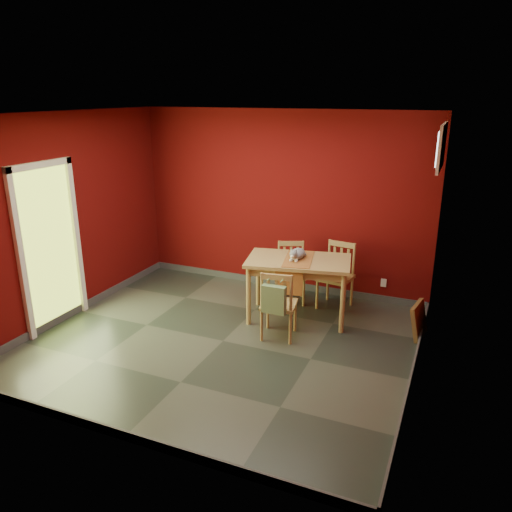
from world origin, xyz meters
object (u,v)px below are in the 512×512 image
at_px(tote_bag, 274,299).
at_px(picture_frame, 419,320).
at_px(dining_table, 298,267).
at_px(chair_near, 278,304).
at_px(chair_far_left, 291,272).
at_px(chair_far_right, 337,275).
at_px(cat, 297,252).

bearing_deg(tote_bag, picture_frame, 30.50).
relative_size(dining_table, picture_frame, 3.26).
height_order(chair_near, tote_bag, chair_near).
relative_size(dining_table, chair_near, 1.65).
relative_size(dining_table, chair_far_left, 1.69).
xyz_separation_m(chair_far_right, picture_frame, (1.19, -0.51, -0.26)).
bearing_deg(chair_near, picture_frame, 24.10).
xyz_separation_m(dining_table, picture_frame, (1.56, 0.08, -0.52)).
xyz_separation_m(dining_table, chair_far_left, (-0.28, 0.54, -0.29)).
xyz_separation_m(chair_far_right, chair_near, (-0.42, -1.23, -0.02)).
xyz_separation_m(tote_bag, picture_frame, (1.58, 0.93, -0.38)).
bearing_deg(cat, tote_bag, -113.88).
xyz_separation_m(chair_far_left, chair_near, (0.25, -1.17, 0.01)).
relative_size(chair_far_left, picture_frame, 1.92).
xyz_separation_m(dining_table, tote_bag, (-0.02, -0.85, -0.13)).
bearing_deg(dining_table, tote_bag, -91.07).
relative_size(chair_far_left, chair_far_right, 0.94).
bearing_deg(picture_frame, tote_bag, -149.50).
bearing_deg(chair_far_right, cat, -125.03).
distance_m(chair_near, picture_frame, 1.77).
bearing_deg(cat, chair_near, -115.67).
height_order(dining_table, chair_far_left, chair_far_left).
height_order(tote_bag, cat, cat).
relative_size(chair_near, picture_frame, 1.97).
bearing_deg(chair_far_left, dining_table, -62.16).
bearing_deg(tote_bag, chair_far_left, 100.90).
height_order(chair_far_left, cat, cat).
bearing_deg(chair_near, cat, 88.69).
bearing_deg(chair_near, dining_table, 86.58).
xyz_separation_m(chair_near, tote_bag, (0.02, -0.21, 0.15)).
bearing_deg(tote_bag, dining_table, 88.93).
relative_size(chair_near, tote_bag, 2.17).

